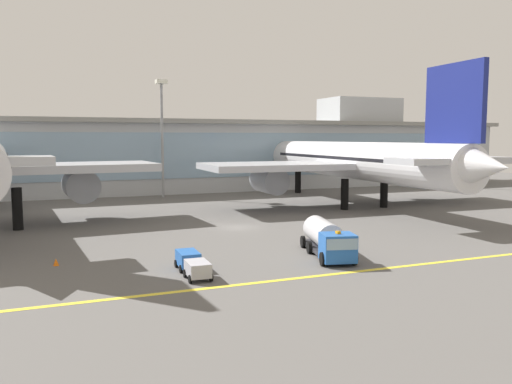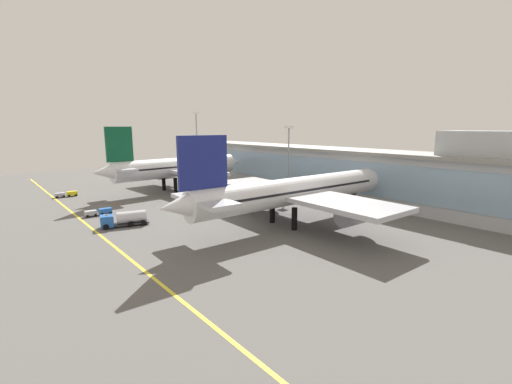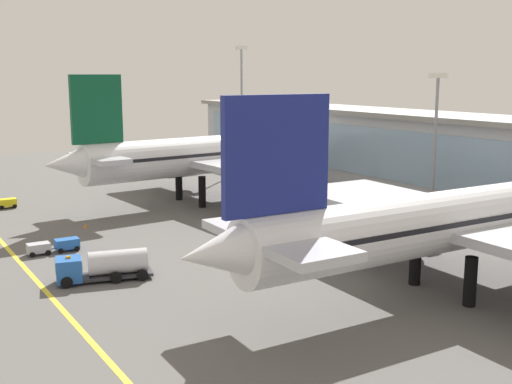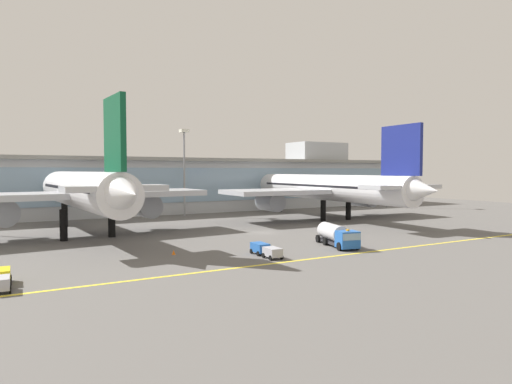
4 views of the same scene
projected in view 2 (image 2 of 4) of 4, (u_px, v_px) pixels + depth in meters
ground_plane at (192, 211)px, 81.59m from camera, size 209.74×209.74×0.00m
taxiway_centreline_stripe at (92, 228)px, 67.85m from camera, size 167.79×0.50×0.01m
terminal_building at (317, 168)px, 105.32m from camera, size 152.81×14.00×18.70m
airliner_near_left at (177, 168)px, 106.78m from camera, size 39.38×50.14×19.58m
airliner_near_right at (296, 191)px, 70.40m from camera, size 44.93×58.11×18.21m
fuel_tanker_truck at (123, 219)px, 69.20m from camera, size 4.83×9.36×2.90m
baggage_tug_near at (99, 212)px, 77.85m from camera, size 1.86×5.65×1.40m
service_truck_far at (66, 194)px, 98.44m from camera, size 1.82×5.63×1.40m
apron_light_mast_west at (289, 149)px, 100.73m from camera, size 1.80×1.80×19.80m
apron_light_mast_east at (197, 135)px, 136.16m from camera, size 1.80×1.80×25.13m
safety_cone at (115, 203)px, 89.11m from camera, size 0.47×0.47×0.59m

